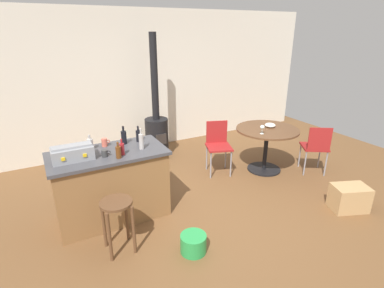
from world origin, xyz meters
The scene contains 21 objects.
ground_plane centered at (0.00, 0.00, 0.00)m, with size 8.80×8.80×0.00m, color brown.
back_wall centered at (0.00, 2.82, 1.35)m, with size 8.00×0.10×2.70m, color silver.
kitchen_island centered at (-1.19, 0.57, 0.46)m, with size 1.41×0.73×0.91m.
wooden_stool centered at (-1.29, -0.12, 0.46)m, with size 0.35×0.35×0.62m.
dining_table centered at (1.51, 0.71, 0.58)m, with size 1.05×1.05×0.76m.
folding_chair_near centered at (0.75, 1.05, 0.52)m, with size 0.51×0.51×0.88m.
folding_chair_far centered at (2.16, 0.22, 0.50)m, with size 0.55×0.55×0.85m.
wood_stove centered at (0.11, 2.22, 0.55)m, with size 0.44×0.45×2.28m.
toolbox centered at (-1.59, 0.52, 1.00)m, with size 0.46×0.24×0.18m.
bottle_0 centered at (-1.11, 0.33, 0.99)m, with size 0.06×0.06×0.20m.
bottle_1 centered at (-1.35, 0.76, 0.99)m, with size 0.07×0.07×0.19m.
bottle_2 centered at (-1.04, 0.41, 0.99)m, with size 0.06×0.06×0.20m.
bottle_3 centered at (-0.72, 0.75, 1.00)m, with size 0.06×0.06×0.22m.
bottle_4 centered at (-0.92, 0.76, 1.01)m, with size 0.07×0.07×0.24m.
bottle_5 centered at (-0.78, 0.48, 1.02)m, with size 0.06×0.06×0.27m.
cup_0 centered at (-1.24, 0.45, 0.96)m, with size 0.11×0.07×0.08m.
cup_1 centered at (-1.16, 0.79, 0.97)m, with size 0.11×0.07×0.11m.
wine_glass centered at (1.25, 0.55, 0.87)m, with size 0.07×0.07×0.14m.
serving_bowl centered at (1.60, 0.76, 0.80)m, with size 0.18×0.18×0.07m, color white.
cardboard_box centered at (1.69, -0.80, 0.18)m, with size 0.46×0.31×0.35m, color tan.
plastic_bucket centered at (-0.58, -0.54, 0.11)m, with size 0.29×0.29×0.21m, color green.
Camera 1 is at (-1.88, -2.92, 2.33)m, focal length 28.15 mm.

